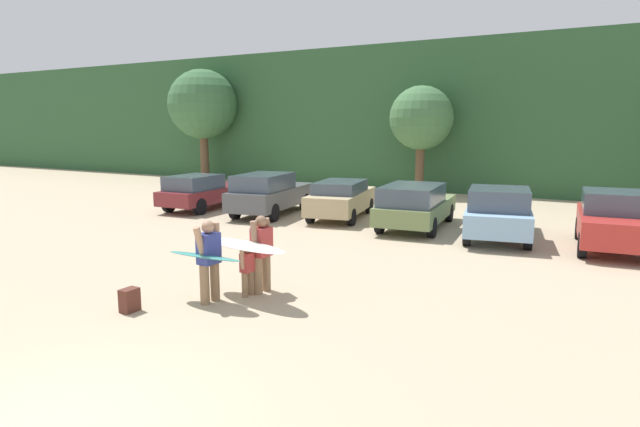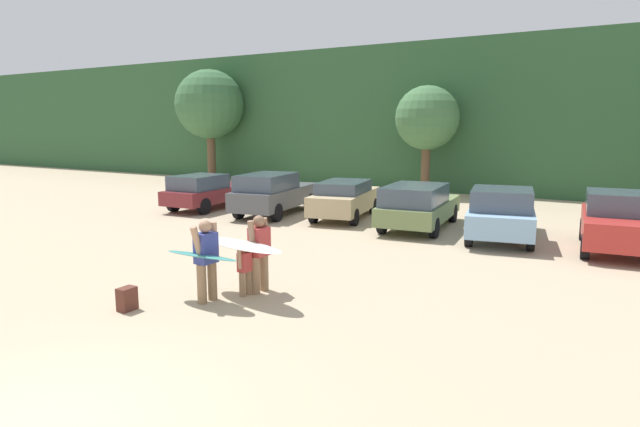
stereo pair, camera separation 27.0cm
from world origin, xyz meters
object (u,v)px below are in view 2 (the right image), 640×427
parked_car_dark_gray (273,193)px  person_companion (259,249)px  parked_car_olive_green (418,205)px  parked_car_red (618,221)px  parked_car_maroon (208,191)px  person_adult (206,256)px  person_child (245,267)px  surfboard_teal (202,256)px  parked_car_sky_blue (501,213)px  backpack_dropped (127,299)px  parked_car_tan (345,198)px  surfboard_white (240,245)px

parked_car_dark_gray → person_companion: 9.93m
parked_car_olive_green → parked_car_red: (5.99, -0.33, 0.03)m
parked_car_maroon → person_adult: person_adult is taller
parked_car_red → person_child: bearing=137.0°
person_child → surfboard_teal: (-0.45, -0.78, 0.35)m
parked_car_sky_blue → backpack_dropped: size_ratio=10.72×
parked_car_dark_gray → parked_car_tan: (2.81, 0.73, -0.10)m
backpack_dropped → surfboard_white: bearing=50.4°
parked_car_sky_blue → person_adult: size_ratio=2.89×
person_child → surfboard_teal: person_child is taller
person_adult → person_companion: (0.54, 1.04, -0.01)m
parked_car_dark_gray → surfboard_white: parked_car_dark_gray is taller
parked_car_maroon → surfboard_white: size_ratio=1.95×
surfboard_teal → parked_car_tan: bearing=-79.3°
parked_car_red → surfboard_teal: 11.57m
parked_car_maroon → surfboard_teal: size_ratio=2.68×
surfboard_teal → parked_car_red: bearing=-128.4°
person_child → surfboard_teal: size_ratio=0.62×
parked_car_dark_gray → parked_car_sky_blue: bearing=-100.3°
parked_car_red → surfboard_white: 10.78m
person_adult → surfboard_teal: size_ratio=0.96×
person_companion → surfboard_teal: 1.27m
surfboard_teal → backpack_dropped: bearing=47.1°
parked_car_maroon → surfboard_teal: parked_car_maroon is taller
surfboard_teal → backpack_dropped: surfboard_teal is taller
person_adult → backpack_dropped: person_adult is taller
parked_car_sky_blue → parked_car_red: (3.17, 0.01, 0.02)m
person_adult → person_child: (0.42, 0.68, -0.33)m
parked_car_maroon → parked_car_dark_gray: (3.26, 0.15, 0.10)m
parked_car_red → parked_car_maroon: bearing=84.8°
parked_car_maroon → parked_car_olive_green: (9.23, 0.26, 0.05)m
parked_car_olive_green → surfboard_teal: 9.58m
parked_car_tan → backpack_dropped: size_ratio=10.09×
parked_car_olive_green → surfboard_teal: (-1.04, -9.52, 0.14)m
parked_car_olive_green → person_child: (-0.59, -8.74, -0.21)m
surfboard_teal → parked_car_maroon: bearing=-49.6°
parked_car_tan → person_child: parked_car_tan is taller
person_adult → backpack_dropped: bearing=53.8°
parked_car_olive_green → parked_car_red: parked_car_red is taller
parked_car_maroon → parked_car_olive_green: 9.23m
parked_car_olive_green → person_adult: 9.48m
surfboard_teal → surfboard_white: size_ratio=0.73×
person_companion → parked_car_red: bearing=-124.9°
parked_car_olive_green → parked_car_red: bearing=-98.8°
surfboard_white → parked_car_sky_blue: bearing=-100.8°
person_child → backpack_dropped: size_ratio=2.41×
person_child → person_companion: person_companion is taller
person_child → backpack_dropped: 2.35m
parked_car_tan → parked_car_red: bearing=-106.8°
surfboard_teal → backpack_dropped: size_ratio=3.88×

